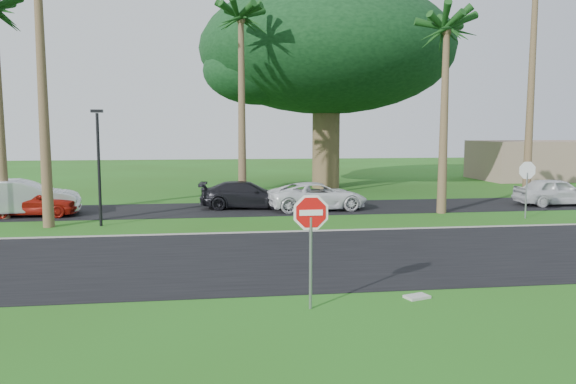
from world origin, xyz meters
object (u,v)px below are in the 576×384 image
(car_dark, at_px, (246,195))
(car_pickup, at_px, (556,192))
(car_minivan, at_px, (317,196))
(stop_sign_near, at_px, (311,228))
(car_red, at_px, (33,201))
(stop_sign_far, at_px, (527,178))
(car_silver, at_px, (22,198))

(car_dark, xyz_separation_m, car_pickup, (15.68, -1.09, 0.04))
(car_dark, xyz_separation_m, car_minivan, (3.36, -1.03, 0.00))
(stop_sign_near, height_order, car_red, stop_sign_near)
(stop_sign_near, xyz_separation_m, car_red, (-9.97, 14.49, -1.09))
(car_pickup, bearing_deg, stop_sign_near, 135.02)
(stop_sign_far, bearing_deg, car_silver, -9.34)
(stop_sign_near, bearing_deg, stop_sign_far, 43.73)
(stop_sign_near, height_order, car_pickup, stop_sign_near)
(car_silver, distance_m, car_dark, 10.13)
(stop_sign_near, relative_size, car_pickup, 0.64)
(stop_sign_far, distance_m, car_red, 21.78)
(stop_sign_far, height_order, car_minivan, stop_sign_far)
(stop_sign_near, bearing_deg, car_pickup, 43.76)
(stop_sign_far, relative_size, car_pickup, 0.64)
(stop_sign_far, relative_size, car_red, 0.66)
(car_red, height_order, car_dark, car_red)
(stop_sign_far, relative_size, car_dark, 0.58)
(stop_sign_near, height_order, stop_sign_far, same)
(car_red, height_order, car_pickup, car_pickup)
(car_minivan, bearing_deg, stop_sign_far, -119.35)
(car_silver, relative_size, car_red, 1.23)
(car_red, xyz_separation_m, car_dark, (9.58, 1.24, -0.02))
(stop_sign_far, bearing_deg, car_dark, -21.72)
(car_minivan, distance_m, car_pickup, 12.32)
(stop_sign_far, bearing_deg, stop_sign_near, 43.73)
(car_pickup, bearing_deg, car_minivan, 90.96)
(stop_sign_far, height_order, car_red, stop_sign_far)
(stop_sign_far, bearing_deg, car_red, -9.24)
(car_silver, height_order, car_red, car_silver)
(car_dark, relative_size, car_pickup, 1.11)
(stop_sign_near, distance_m, stop_sign_far, 15.91)
(stop_sign_far, bearing_deg, car_pickup, -136.14)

